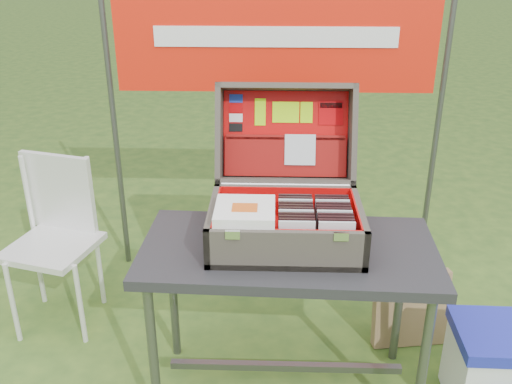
{
  "coord_description": "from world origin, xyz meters",
  "views": [
    {
      "loc": [
        -0.0,
        -1.78,
        1.75
      ],
      "look_at": [
        -0.06,
        0.1,
        0.9
      ],
      "focal_mm": 40.0,
      "sensor_mm": 36.0,
      "label": 1
    }
  ],
  "objects_px": {
    "table": "(287,322)",
    "suitcase": "(286,174)",
    "cardboard_box": "(411,308)",
    "chair": "(52,249)",
    "cooler": "(504,369)"
  },
  "relations": [
    {
      "from": "table",
      "to": "suitcase",
      "type": "height_order",
      "value": "suitcase"
    },
    {
      "from": "cooler",
      "to": "cardboard_box",
      "type": "xyz_separation_m",
      "value": [
        -0.28,
        0.39,
        -0.0
      ]
    },
    {
      "from": "table",
      "to": "chair",
      "type": "height_order",
      "value": "chair"
    },
    {
      "from": "suitcase",
      "to": "cardboard_box",
      "type": "bearing_deg",
      "value": 22.77
    },
    {
      "from": "suitcase",
      "to": "chair",
      "type": "xyz_separation_m",
      "value": [
        -1.08,
        0.35,
        -0.54
      ]
    },
    {
      "from": "table",
      "to": "chair",
      "type": "relative_size",
      "value": 1.36
    },
    {
      "from": "table",
      "to": "cooler",
      "type": "relative_size",
      "value": 2.63
    },
    {
      "from": "suitcase",
      "to": "cardboard_box",
      "type": "distance_m",
      "value": 1.0
    },
    {
      "from": "table",
      "to": "cardboard_box",
      "type": "distance_m",
      "value": 0.69
    },
    {
      "from": "cardboard_box",
      "to": "suitcase",
      "type": "bearing_deg",
      "value": -165.7
    },
    {
      "from": "table",
      "to": "suitcase",
      "type": "relative_size",
      "value": 1.95
    },
    {
      "from": "table",
      "to": "chair",
      "type": "distance_m",
      "value": 1.18
    },
    {
      "from": "cooler",
      "to": "cardboard_box",
      "type": "relative_size",
      "value": 1.15
    },
    {
      "from": "cooler",
      "to": "cardboard_box",
      "type": "distance_m",
      "value": 0.49
    },
    {
      "from": "cardboard_box",
      "to": "cooler",
      "type": "bearing_deg",
      "value": -62.75
    }
  ]
}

